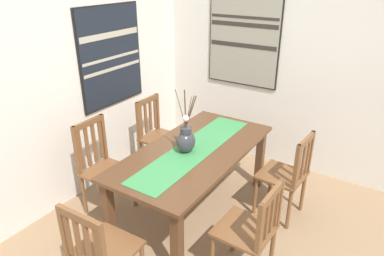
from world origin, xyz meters
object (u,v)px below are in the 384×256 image
at_px(chair_1, 102,166).
at_px(centerpiece_vase, 186,140).
at_px(chair_0, 157,134).
at_px(chair_3, 251,230).
at_px(dining_table, 194,159).
at_px(chair_2, 287,174).
at_px(chair_4, 100,251).
at_px(painting_on_back_wall, 111,56).
at_px(painting_on_side_wall, 244,36).

bearing_deg(chair_1, centerpiece_vase, -65.84).
xyz_separation_m(chair_0, chair_3, (-0.95, -1.65, -0.01)).
height_order(dining_table, chair_2, chair_2).
xyz_separation_m(dining_table, chair_4, (-1.27, -0.01, -0.15)).
relative_size(chair_2, chair_4, 1.02).
xyz_separation_m(chair_3, painting_on_back_wall, (0.72, 2.08, 0.96)).
xyz_separation_m(dining_table, chair_2, (0.46, -0.79, -0.15)).
bearing_deg(centerpiece_vase, chair_1, 114.16).
relative_size(chair_4, painting_on_side_wall, 0.75).
bearing_deg(painting_on_back_wall, dining_table, -101.24).
height_order(chair_1, chair_3, chair_1).
distance_m(chair_1, chair_2, 1.85).
bearing_deg(chair_1, dining_table, -62.13).
bearing_deg(dining_table, centerpiece_vase, 155.23).
xyz_separation_m(centerpiece_vase, chair_4, (-1.18, -0.04, -0.38)).
bearing_deg(chair_0, painting_on_side_wall, -32.10).
xyz_separation_m(chair_4, painting_on_back_wall, (1.52, 1.26, 0.95)).
xyz_separation_m(centerpiece_vase, painting_on_side_wall, (1.54, 0.17, 0.71)).
xyz_separation_m(dining_table, chair_3, (-0.47, -0.82, -0.15)).
bearing_deg(chair_4, chair_0, 25.59).
bearing_deg(painting_on_side_wall, painting_on_back_wall, 139.19).
bearing_deg(chair_2, dining_table, 119.93).
height_order(chair_2, chair_3, chair_2).
height_order(dining_table, chair_3, chair_3).
bearing_deg(chair_2, painting_on_back_wall, 95.77).
relative_size(chair_0, painting_on_back_wall, 0.85).
height_order(chair_1, chair_2, chair_1).
distance_m(dining_table, centerpiece_vase, 0.25).
relative_size(chair_3, chair_4, 0.99).
distance_m(centerpiece_vase, chair_3, 1.02).
distance_m(centerpiece_vase, chair_0, 1.04).
distance_m(centerpiece_vase, chair_4, 1.24).
relative_size(centerpiece_vase, chair_3, 0.73).
height_order(chair_0, chair_4, chair_0).
bearing_deg(painting_on_side_wall, chair_0, 147.90).
height_order(centerpiece_vase, painting_on_back_wall, painting_on_back_wall).
height_order(chair_3, painting_on_back_wall, painting_on_back_wall).
bearing_deg(chair_1, painting_on_back_wall, 32.10).
bearing_deg(painting_on_back_wall, chair_0, -62.16).
height_order(chair_0, chair_2, chair_0).
distance_m(dining_table, chair_1, 0.94).
xyz_separation_m(chair_0, painting_on_back_wall, (-0.23, 0.43, 0.94)).
bearing_deg(painting_on_side_wall, dining_table, -171.71).
relative_size(dining_table, chair_2, 1.96).
relative_size(chair_3, painting_on_side_wall, 0.73).
height_order(chair_1, painting_on_back_wall, painting_on_back_wall).
relative_size(centerpiece_vase, chair_0, 0.69).
relative_size(centerpiece_vase, chair_1, 0.66).
distance_m(dining_table, chair_4, 1.28).
bearing_deg(chair_2, chair_3, -178.21).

